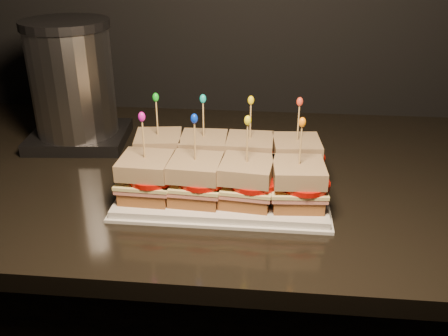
{
  "coord_description": "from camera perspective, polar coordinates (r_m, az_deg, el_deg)",
  "views": [
    {
      "loc": [
        -0.83,
        0.71,
        1.39
      ],
      "look_at": [
        -0.91,
        1.53,
        0.99
      ],
      "focal_mm": 40.0,
      "sensor_mm": 36.0,
      "label": 1
    }
  ],
  "objects": [
    {
      "name": "sandwich_2_bread_bot",
      "position": [
        0.97,
        2.9,
        -0.1
      ],
      "size": [
        0.09,
        0.09,
        0.02
      ],
      "primitive_type": "cube",
      "rotation": [
        0.0,
        0.0,
        -0.02
      ],
      "color": "brown",
      "rests_on": "platter"
    },
    {
      "name": "sandwich_5_frill",
      "position": [
        0.83,
        -3.42,
        5.67
      ],
      "size": [
        0.01,
        0.01,
        0.02
      ],
      "primitive_type": "ellipsoid",
      "color": "#072DCC",
      "rests_on": "sandwich_5_pick"
    },
    {
      "name": "sandwich_0_bread_bot",
      "position": [
        0.99,
        -7.34,
        0.34
      ],
      "size": [
        0.1,
        0.1,
        0.02
      ],
      "primitive_type": "cube",
      "rotation": [
        0.0,
        0.0,
        0.13
      ],
      "color": "brown",
      "rests_on": "platter"
    },
    {
      "name": "sandwich_5_bread_bot",
      "position": [
        0.88,
        -3.19,
        -2.83
      ],
      "size": [
        0.09,
        0.09,
        0.02
      ],
      "primitive_type": "cube",
      "rotation": [
        0.0,
        0.0,
        -0.06
      ],
      "color": "brown",
      "rests_on": "platter"
    },
    {
      "name": "sandwich_2_tomato",
      "position": [
        0.95,
        3.65,
        1.35
      ],
      "size": [
        0.08,
        0.08,
        0.01
      ],
      "primitive_type": "cylinder",
      "color": "#B20E06",
      "rests_on": "sandwich_2_cheese"
    },
    {
      "name": "sandwich_2_ham",
      "position": [
        0.96,
        2.92,
        0.75
      ],
      "size": [
        0.1,
        0.09,
        0.01
      ],
      "primitive_type": "cube",
      "rotation": [
        0.0,
        0.0,
        -0.02
      ],
      "color": "#B36356",
      "rests_on": "sandwich_2_bread_bot"
    },
    {
      "name": "sandwich_6_bread_top",
      "position": [
        0.85,
        2.6,
        -0.2
      ],
      "size": [
        0.1,
        0.1,
        0.03
      ],
      "primitive_type": "cube",
      "rotation": [
        0.0,
        0.0,
        -0.1
      ],
      "color": "#4F2D0E",
      "rests_on": "sandwich_6_tomato"
    },
    {
      "name": "sandwich_7_cheese",
      "position": [
        0.87,
        8.42,
        -2.04
      ],
      "size": [
        0.1,
        0.1,
        0.01
      ],
      "primitive_type": "cube",
      "rotation": [
        0.0,
        0.0,
        0.07
      ],
      "color": "#E8DB8B",
      "rests_on": "sandwich_7_ham"
    },
    {
      "name": "sandwich_6_bread_bot",
      "position": [
        0.88,
        2.54,
        -3.11
      ],
      "size": [
        0.09,
        0.09,
        0.02
      ],
      "primitive_type": "cube",
      "rotation": [
        0.0,
        0.0,
        -0.1
      ],
      "color": "brown",
      "rests_on": "platter"
    },
    {
      "name": "sandwich_2_frill",
      "position": [
        0.92,
        3.1,
        7.75
      ],
      "size": [
        0.01,
        0.01,
        0.02
      ],
      "primitive_type": "ellipsoid",
      "color": "yellow",
      "rests_on": "sandwich_2_pick"
    },
    {
      "name": "sandwich_0_bread_top",
      "position": [
        0.97,
        -7.5,
        2.98
      ],
      "size": [
        0.1,
        0.1,
        0.03
      ],
      "primitive_type": "cube",
      "rotation": [
        0.0,
        0.0,
        0.13
      ],
      "color": "#4F2D0E",
      "rests_on": "sandwich_0_tomato"
    },
    {
      "name": "sandwich_5_ham",
      "position": [
        0.88,
        -3.21,
        -1.93
      ],
      "size": [
        0.1,
        0.1,
        0.01
      ],
      "primitive_type": "cube",
      "rotation": [
        0.0,
        0.0,
        -0.06
      ],
      "color": "#B36356",
      "rests_on": "sandwich_5_bread_bot"
    },
    {
      "name": "sandwich_5_pick",
      "position": [
        0.84,
        -3.34,
        2.8
      ],
      "size": [
        0.0,
        0.0,
        0.09
      ],
      "primitive_type": "cylinder",
      "color": "tan",
      "rests_on": "sandwich_5_bread_top"
    },
    {
      "name": "sandwich_4_bread_bot",
      "position": [
        0.9,
        -8.76,
        -2.54
      ],
      "size": [
        0.09,
        0.09,
        0.02
      ],
      "primitive_type": "cube",
      "rotation": [
        0.0,
        0.0,
        -0.04
      ],
      "color": "brown",
      "rests_on": "platter"
    },
    {
      "name": "appliance_body",
      "position": [
        1.17,
        -16.94,
        9.37
      ],
      "size": [
        0.18,
        0.18,
        0.23
      ],
      "primitive_type": "cylinder",
      "color": "silver",
      "rests_on": "appliance_base"
    },
    {
      "name": "sandwich_7_frill",
      "position": [
        0.82,
        8.94,
        5.19
      ],
      "size": [
        0.01,
        0.01,
        0.02
      ],
      "primitive_type": "ellipsoid",
      "color": "orange",
      "rests_on": "sandwich_7_pick"
    },
    {
      "name": "sandwich_4_frill",
      "position": [
        0.84,
        -9.39,
        5.81
      ],
      "size": [
        0.01,
        0.01,
        0.02
      ],
      "primitive_type": "ellipsoid",
      "color": "#CF0F9F",
      "rests_on": "sandwich_4_pick"
    },
    {
      "name": "sandwich_3_cheese",
      "position": [
        0.96,
        8.2,
        0.9
      ],
      "size": [
        0.1,
        0.1,
        0.01
      ],
      "primitive_type": "cube",
      "rotation": [
        0.0,
        0.0,
        0.09
      ],
      "color": "#E8DB8B",
      "rests_on": "sandwich_3_ham"
    },
    {
      "name": "sandwich_0_ham",
      "position": [
        0.99,
        -7.39,
        1.17
      ],
      "size": [
        0.1,
        0.1,
        0.01
      ],
      "primitive_type": "cube",
      "rotation": [
        0.0,
        0.0,
        0.13
      ],
      "color": "#B36356",
      "rests_on": "sandwich_0_bread_bot"
    },
    {
      "name": "sandwich_1_cheese",
      "position": [
        0.97,
        -2.3,
        1.34
      ],
      "size": [
        0.1,
        0.09,
        0.01
      ],
      "primitive_type": "cube",
      "rotation": [
        0.0,
        0.0,
        0.02
      ],
      "color": "#E8DB8B",
      "rests_on": "sandwich_1_ham"
    },
    {
      "name": "sandwich_0_cheese",
      "position": [
        0.98,
        -7.41,
        1.54
      ],
      "size": [
        0.11,
        0.1,
        0.01
      ],
      "primitive_type": "cube",
      "rotation": [
        0.0,
        0.0,
        0.13
      ],
      "color": "#E8DB8B",
      "rests_on": "sandwich_0_ham"
    },
    {
      "name": "sandwich_6_tomato",
      "position": [
        0.86,
        3.36,
        -1.56
      ],
      "size": [
        0.08,
        0.08,
        0.01
      ],
      "primitive_type": "cylinder",
      "color": "#B20E06",
      "rests_on": "sandwich_6_cheese"
    },
    {
      "name": "sandwich_6_frill",
      "position": [
        0.82,
        2.73,
        5.46
      ],
      "size": [
        0.01,
        0.01,
        0.02
      ],
      "primitive_type": "ellipsoid",
      "color": "yellow",
      "rests_on": "sandwich_6_pick"
    },
    {
      "name": "sandwich_3_pick",
      "position": [
        0.93,
        8.48,
        4.88
      ],
      "size": [
        0.0,
        0.0,
        0.09
      ],
      "primitive_type": "cylinder",
      "color": "tan",
      "rests_on": "sandwich_3_bread_top"
    },
    {
      "name": "platter",
      "position": [
        0.93,
        0.0,
        -2.54
      ],
      "size": [
        0.37,
        0.23,
        0.02
      ],
      "primitive_type": "cube",
      "color": "silver",
      "rests_on": "granite_slab"
    },
    {
      "name": "sandwich_3_frill",
      "position": [
        0.92,
        8.66,
        7.5
      ],
      "size": [
        0.01,
        0.01,
        0.02
      ],
      "primitive_type": "ellipsoid",
      "color": "red",
      "rests_on": "sandwich_3_pick"
    },
    {
      "name": "sandwich_7_ham",
      "position": [
        0.87,
        8.39,
        -2.44
      ],
      "size": [
        0.1,
        0.1,
        0.01
      ],
      "primitive_type": "cube",
      "rotation": [
        0.0,
        0.0,
        0.07
      ],
      "color": "#B36356",
      "rests_on": "sandwich_7_bread_bot"
    },
    {
      "name": "sandwich_0_frill",
      "position": [
        0.94,
        -7.81,
        8.02
      ],
      "size": [
        0.01,
        0.01,
        0.02
      ],
      "primitive_type": "ellipsoid",
      "color": "#14AD1D",
      "rests_on": "sandwich_0_pick"
    },
    {
      "name": "sandwich_3_ham",
      "position": [
        0.96,
        8.18,
        0.52
      ],
      "size": [
        0.1,
        0.1,
        0.01
      ],
      "primitive_type": "cube",
      "rotation": [
        0.0,
        0.0,
        0.09
      ],
      "color": "#B36356",
      "rests_on": "sandwich_3_bread_bot"
    },
    {
      "name": "appliance",
      "position": [
        1.17,
        -16.91,
        9.16
      ],
      "size": [
        0.22,
        0.18,
        0.28
      ],
      "primitive_type": null,
      "color": "silver",
      "rests_on": "granite_slab"
    },
    {
      "name": "sandwich_5_bread_top",
      "position": [
        0.86,
        -3.27,
        0.06
      ],
      "size": [
        0.09,
        0.09,
        0.03
      ],
      "primitive_type": "cube",
      "rotation": [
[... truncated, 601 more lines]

